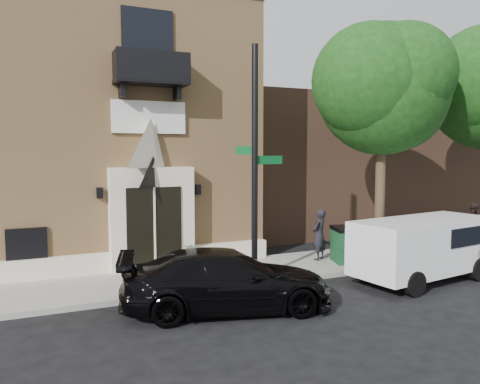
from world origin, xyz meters
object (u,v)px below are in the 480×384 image
object	(u,v)px
cargo_van	(426,246)
street_sign	(255,163)
fire_hydrant	(354,257)
dumpster	(360,244)
black_sedan	(227,280)
pedestrian_far	(473,224)
pedestrian_near	(319,235)

from	to	relation	value
cargo_van	street_sign	xyz separation A→B (m)	(-4.84, 1.70, 2.46)
fire_hydrant	cargo_van	bearing A→B (deg)	-47.14
street_sign	dumpster	size ratio (longest dim) A/B	3.25
street_sign	fire_hydrant	size ratio (longest dim) A/B	9.11
black_sedan	street_sign	bearing A→B (deg)	-28.95
street_sign	dumpster	world-z (taller)	street_sign
cargo_van	street_sign	bearing A→B (deg)	152.50
dumpster	pedestrian_far	world-z (taller)	pedestrian_far
dumpster	pedestrian_far	xyz separation A→B (m)	(6.01, 0.62, 0.23)
street_sign	fire_hydrant	distance (m)	4.53
street_sign	pedestrian_near	world-z (taller)	street_sign
fire_hydrant	pedestrian_near	bearing A→B (deg)	103.34
cargo_van	street_sign	size ratio (longest dim) A/B	0.71
street_sign	dumpster	bearing A→B (deg)	-2.10
pedestrian_far	pedestrian_near	bearing A→B (deg)	75.26
black_sedan	fire_hydrant	world-z (taller)	black_sedan
black_sedan	fire_hydrant	size ratio (longest dim) A/B	6.96
cargo_van	dumpster	size ratio (longest dim) A/B	2.32
street_sign	pedestrian_far	bearing A→B (deg)	-2.68
fire_hydrant	black_sedan	bearing A→B (deg)	-162.14
pedestrian_near	black_sedan	bearing A→B (deg)	2.88
fire_hydrant	dumpster	bearing A→B (deg)	40.39
fire_hydrant	pedestrian_far	distance (m)	6.90
street_sign	pedestrian_far	xyz separation A→B (m)	(10.17, 1.12, -2.52)
fire_hydrant	pedestrian_far	xyz separation A→B (m)	(6.77, 1.26, 0.47)
street_sign	dumpster	xyz separation A→B (m)	(4.17, 0.50, -2.75)
fire_hydrant	dumpster	distance (m)	1.03
dumpster	pedestrian_far	bearing A→B (deg)	23.14
black_sedan	pedestrian_far	bearing A→B (deg)	-63.19
street_sign	fire_hydrant	xyz separation A→B (m)	(3.40, -0.15, -2.99)
black_sedan	street_sign	distance (m)	3.64
pedestrian_far	cargo_van	bearing A→B (deg)	104.56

